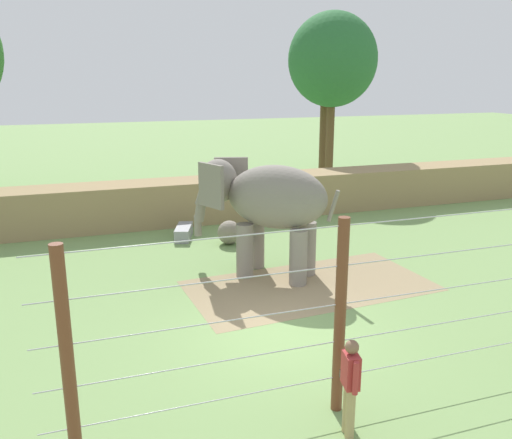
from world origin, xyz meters
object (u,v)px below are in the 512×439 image
Objects in this scene: elephant at (265,201)px; zookeeper at (350,383)px; enrichment_ball at (229,232)px; feed_trough at (184,232)px.

zookeeper is (-1.25, -7.35, -1.25)m from elephant.
elephant is 3.60m from enrichment_ball.
zookeeper is at bearing -88.60° from feed_trough.
enrichment_ball is 10.55m from zookeeper.
elephant is at bearing -86.81° from enrichment_ball.
zookeeper is (-1.07, -10.48, 0.52)m from enrichment_ball.
elephant is 7.56m from zookeeper.
enrichment_ball is at bearing 84.17° from zookeeper.
zookeeper is 11.68m from feed_trough.
zookeeper reaches higher than feed_trough.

